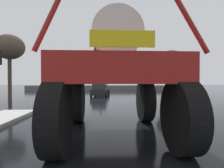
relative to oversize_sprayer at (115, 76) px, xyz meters
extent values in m
plane|color=black|center=(-0.72, 10.60, -1.96)|extent=(120.00, 120.00, 0.00)
cylinder|color=black|center=(-1.52, 1.85, -1.04)|extent=(0.50, 1.84, 1.84)
cylinder|color=black|center=(1.46, 1.90, -1.04)|extent=(0.50, 1.84, 1.84)
cylinder|color=black|center=(-1.46, -1.83, -1.04)|extent=(0.50, 1.84, 1.84)
cylinder|color=black|center=(1.52, -1.78, -1.04)|extent=(0.50, 1.84, 1.84)
cube|color=maroon|center=(0.00, 0.03, 0.12)|extent=(3.55, 4.44, 0.73)
cube|color=maroon|center=(-0.01, 0.49, 1.08)|extent=(1.41, 1.30, 1.18)
cylinder|color=silver|center=(0.01, -0.61, 1.21)|extent=(1.46, 1.21, 1.44)
cylinder|color=maroon|center=(-1.53, -1.96, 1.33)|extent=(0.90, 0.13, 1.74)
cylinder|color=maroon|center=(1.60, -1.91, 1.28)|extent=(1.07, 0.14, 1.65)
cube|color=yellow|center=(0.04, -2.18, 0.74)|extent=(1.42, 0.06, 0.36)
cube|color=black|center=(-0.84, 15.42, -1.43)|extent=(2.19, 4.28, 0.70)
cube|color=#23282D|center=(-0.86, 15.27, -0.76)|extent=(1.81, 2.28, 0.64)
cylinder|color=black|center=(-1.52, 16.87, -1.66)|extent=(0.25, 0.62, 0.60)
cylinder|color=black|center=(0.16, 16.66, -1.66)|extent=(0.25, 0.62, 0.60)
cylinder|color=black|center=(-1.85, 14.19, -1.66)|extent=(0.25, 0.62, 0.60)
cylinder|color=black|center=(-0.17, 13.98, -1.66)|extent=(0.25, 0.62, 0.60)
sphere|color=#390503|center=(-6.31, 4.54, 1.42)|extent=(0.17, 0.17, 0.17)
sphere|color=orange|center=(-6.31, 4.54, 1.15)|extent=(0.17, 0.17, 0.17)
sphere|color=black|center=(-6.31, 4.54, 0.88)|extent=(0.17, 0.17, 0.17)
cylinder|color=gray|center=(4.12, 4.14, -0.25)|extent=(0.11, 0.11, 3.42)
cube|color=black|center=(4.12, 4.35, 0.94)|extent=(0.24, 0.32, 0.84)
sphere|color=#390503|center=(4.12, 4.54, 1.21)|extent=(0.17, 0.17, 0.17)
sphere|color=orange|center=(4.12, 4.54, 0.94)|extent=(0.17, 0.17, 0.17)
sphere|color=black|center=(4.12, 4.54, 0.67)|extent=(0.17, 0.17, 0.17)
cylinder|color=gray|center=(-5.17, 20.89, -0.19)|extent=(0.11, 0.11, 3.54)
cube|color=black|center=(-5.17, 21.10, 1.06)|extent=(0.24, 0.32, 0.84)
sphere|color=#390503|center=(-5.17, 21.29, 1.33)|extent=(0.17, 0.17, 0.17)
sphere|color=orange|center=(-5.17, 21.29, 1.06)|extent=(0.17, 0.17, 0.17)
sphere|color=black|center=(-5.17, 21.29, 0.79)|extent=(0.17, 0.17, 0.17)
cylinder|color=gray|center=(-0.96, 20.89, -0.34)|extent=(0.11, 0.11, 3.25)
cube|color=black|center=(-0.96, 21.10, 0.77)|extent=(0.24, 0.32, 0.84)
sphere|color=#390503|center=(-0.96, 21.29, 1.04)|extent=(0.17, 0.17, 0.17)
sphere|color=orange|center=(-0.96, 21.29, 0.77)|extent=(0.17, 0.17, 0.17)
sphere|color=black|center=(-0.96, 21.29, 0.50)|extent=(0.17, 0.17, 0.17)
cylinder|color=#473828|center=(-9.42, 11.66, 0.06)|extent=(0.35, 0.35, 4.04)
ellipsoid|color=brown|center=(-9.42, 11.66, 3.06)|extent=(2.78, 2.78, 2.37)
cylinder|color=#473828|center=(8.57, 18.02, -0.45)|extent=(0.44, 0.44, 3.02)
ellipsoid|color=brown|center=(8.57, 18.02, 2.36)|extent=(3.71, 3.71, 3.16)
cube|color=#59595B|center=(-0.72, 27.58, -1.51)|extent=(28.37, 0.24, 0.90)
camera|label=1|loc=(-0.35, -6.10, -0.17)|focal=29.14mm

